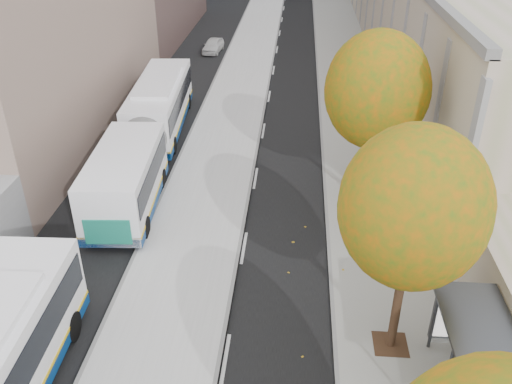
# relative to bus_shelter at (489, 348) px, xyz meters

# --- Properties ---
(bus_platform) EXTENTS (4.25, 150.00, 0.15)m
(bus_platform) POSITION_rel_bus_shelter_xyz_m (-9.56, 24.04, -2.11)
(bus_platform) COLOR #AAAAAA
(bus_platform) RESTS_ON ground
(sidewalk) EXTENTS (4.75, 150.00, 0.08)m
(sidewalk) POSITION_rel_bus_shelter_xyz_m (-1.56, 24.04, -2.15)
(sidewalk) COLOR gray
(sidewalk) RESTS_ON ground
(bus_shelter) EXTENTS (1.90, 4.40, 2.53)m
(bus_shelter) POSITION_rel_bus_shelter_xyz_m (0.00, 0.00, 0.00)
(bus_shelter) COLOR #383A3F
(bus_shelter) RESTS_ON sidewalk
(tree_c) EXTENTS (4.20, 4.20, 7.28)m
(tree_c) POSITION_rel_bus_shelter_xyz_m (-2.09, 2.04, 3.06)
(tree_c) COLOR black
(tree_c) RESTS_ON sidewalk
(tree_d) EXTENTS (4.40, 4.40, 7.60)m
(tree_d) POSITION_rel_bus_shelter_xyz_m (-2.09, 11.04, 3.28)
(tree_d) COLOR black
(tree_d) RESTS_ON sidewalk
(bus_far) EXTENTS (3.70, 17.65, 2.92)m
(bus_far) POSITION_rel_bus_shelter_xyz_m (-13.19, 14.88, -0.59)
(bus_far) COLOR white
(bus_far) RESTS_ON ground
(distant_car) EXTENTS (1.72, 3.59, 1.18)m
(distant_car) POSITION_rel_bus_shelter_xyz_m (-12.86, 35.85, -1.60)
(distant_car) COLOR silver
(distant_car) RESTS_ON ground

